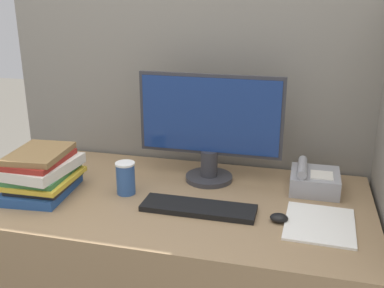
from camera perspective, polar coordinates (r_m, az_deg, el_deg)
name	(u,v)px	position (r m, az deg, el deg)	size (l,w,h in m)	color
cubicle_panel_rear	(206,152)	(2.11, 1.75, -0.97)	(1.83, 0.04, 1.59)	gray
desk	(182,281)	(1.93, -1.31, -16.98)	(1.43, 0.78, 0.76)	#937551
monitor	(210,128)	(1.82, 2.27, 2.01)	(0.59, 0.20, 0.45)	#333338
keyboard	(198,208)	(1.64, 0.83, -8.13)	(0.41, 0.12, 0.02)	black
mouse	(279,218)	(1.59, 10.99, -9.19)	(0.06, 0.05, 0.03)	black
coffee_cup	(126,178)	(1.77, -8.43, -4.30)	(0.08, 0.08, 0.13)	#335999
book_stack	(42,173)	(1.84, -18.53, -3.54)	(0.26, 0.31, 0.18)	#264C8C
desk_telephone	(314,180)	(1.85, 15.20, -4.47)	(0.19, 0.19, 0.11)	#99999E
paper_pile	(320,224)	(1.61, 15.90, -9.73)	(0.24, 0.28, 0.01)	white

